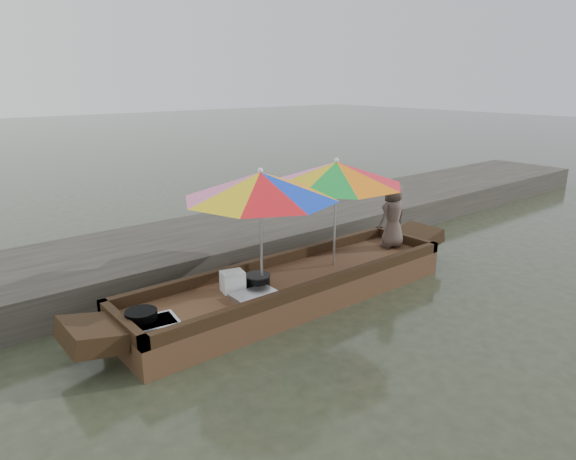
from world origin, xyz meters
TOP-DOWN VIEW (x-y plane):
  - water at (0.00, 0.00)m, footprint 80.00×80.00m
  - dock at (0.00, 2.20)m, footprint 22.00×2.20m
  - boat_hull at (0.00, 0.00)m, footprint 4.85×1.20m
  - cooking_pot at (-2.18, -0.05)m, footprint 0.35×0.35m
  - tray_crayfish at (-2.13, -0.19)m, footprint 0.61×0.47m
  - tray_scallop at (-0.79, -0.22)m, footprint 0.58×0.41m
  - charcoal_grill at (-0.54, 0.05)m, footprint 0.31×0.31m
  - supply_bag at (-0.88, 0.13)m, footprint 0.32×0.28m
  - vendor at (2.08, 0.03)m, footprint 0.53×0.37m
  - umbrella_bow at (-0.51, 0.00)m, footprint 2.08×2.08m
  - umbrella_stern at (0.77, 0.00)m, footprint 2.37×2.37m

SIDE VIEW (x-z plane):
  - water at x=0.00m, z-range 0.00..0.00m
  - boat_hull at x=0.00m, z-range 0.00..0.35m
  - dock at x=0.00m, z-range 0.00..0.50m
  - tray_scallop at x=-0.79m, z-range 0.35..0.41m
  - tray_crayfish at x=-2.13m, z-range 0.35..0.44m
  - charcoal_grill at x=-0.54m, z-range 0.35..0.50m
  - cooking_pot at x=-2.18m, z-range 0.35..0.53m
  - supply_bag at x=-0.88m, z-range 0.35..0.61m
  - vendor at x=2.08m, z-range 0.35..1.38m
  - umbrella_bow at x=-0.51m, z-range 0.35..1.90m
  - umbrella_stern at x=0.77m, z-range 0.35..1.90m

